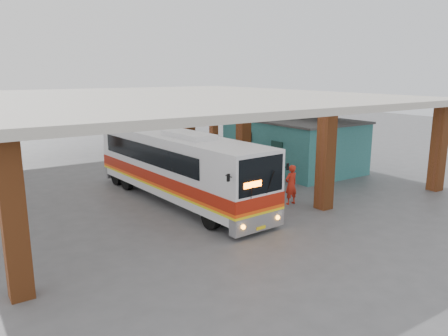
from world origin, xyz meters
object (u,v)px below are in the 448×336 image
object	(u,v)px
coach_bus	(178,166)
red_chair	(228,161)
pedestrian	(291,185)
motorcycle	(263,180)

from	to	relation	value
coach_bus	red_chair	world-z (taller)	coach_bus
pedestrian	red_chair	bearing A→B (deg)	-104.95
motorcycle	pedestrian	xyz separation A→B (m)	(-0.51, -2.64, 0.41)
coach_bus	red_chair	xyz separation A→B (m)	(6.12, 4.89, -1.30)
coach_bus	red_chair	distance (m)	7.94
coach_bus	pedestrian	world-z (taller)	coach_bus
red_chair	coach_bus	bearing A→B (deg)	-145.17
coach_bus	pedestrian	xyz separation A→B (m)	(4.02, -3.26, -0.74)
coach_bus	pedestrian	size ratio (longest dim) A/B	6.35
motorcycle	pedestrian	distance (m)	2.72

